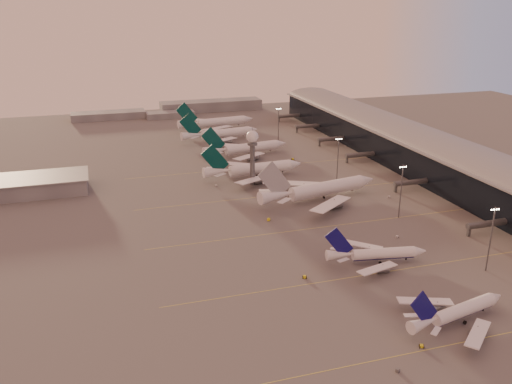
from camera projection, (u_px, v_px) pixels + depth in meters
name	position (u px, v px, depth m)	size (l,w,h in m)	color
ground	(342.00, 295.00, 182.37)	(700.00, 700.00, 0.00)	#525050
taxiway_markings	(348.00, 223.00, 241.17)	(180.00, 185.25, 0.02)	#D2C74A
terminal	(430.00, 155.00, 308.16)	(57.00, 362.00, 23.04)	black
hangar	(5.00, 188.00, 273.34)	(82.00, 27.00, 8.50)	slate
radar_tower	(252.00, 147.00, 284.79)	(6.40, 6.40, 31.10)	#515358
mast_a	(491.00, 236.00, 194.02)	(3.60, 0.56, 25.00)	#515358
mast_b	(401.00, 189.00, 242.69)	(3.60, 0.56, 25.00)	#515358
mast_c	(338.00, 158.00, 290.79)	(3.60, 0.56, 25.00)	#515358
mast_d	(278.00, 124.00, 371.24)	(3.60, 0.56, 25.00)	#515358
distant_horizon	(182.00, 109.00, 474.46)	(165.00, 37.50, 9.00)	slate
narrowbody_near	(457.00, 314.00, 165.36)	(39.88, 31.51, 15.77)	white
narrowbody_mid	(376.00, 256.00, 203.24)	(39.50, 31.27, 15.53)	white
widebody_white	(320.00, 192.00, 267.49)	(67.44, 53.55, 23.95)	white
greentail_a	(254.00, 171.00, 301.88)	(59.07, 47.60, 21.45)	white
greentail_b	(246.00, 150.00, 344.32)	(58.21, 46.69, 21.23)	white
greentail_c	(221.00, 135.00, 382.07)	(58.54, 46.95, 21.36)	white
greentail_d	(217.00, 124.00, 416.50)	(61.89, 49.70, 22.53)	white
gsv_truck_a	(399.00, 368.00, 144.35)	(5.07, 3.86, 1.95)	#585A5D
gsv_tug_near	(422.00, 346.00, 154.42)	(2.89, 3.49, 0.86)	yellow
gsv_tug_mid	(305.00, 277.00, 192.97)	(3.83, 3.01, 0.96)	yellow
gsv_truck_b	(398.00, 235.00, 225.82)	(5.40, 3.77, 2.06)	silver
gsv_truck_c	(269.00, 218.00, 243.48)	(5.72, 6.12, 2.50)	yellow
gsv_catering_b	(389.00, 194.00, 271.20)	(5.08, 3.21, 3.86)	silver
gsv_tug_far	(287.00, 195.00, 274.00)	(4.21, 4.59, 1.13)	silver
gsv_truck_d	(216.00, 185.00, 288.47)	(1.97, 4.80, 1.91)	silver
gsv_tug_hangar	(293.00, 159.00, 336.62)	(3.65, 2.46, 0.98)	yellow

